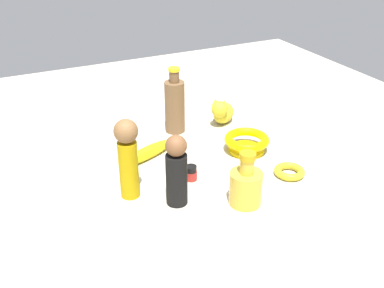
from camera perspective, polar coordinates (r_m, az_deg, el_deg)
ground at (r=1.29m, az=0.00°, el=-2.81°), size 2.00×2.00×0.00m
bottle_tall at (r=1.45m, az=-2.15°, el=4.85°), size 0.06×0.06×0.21m
cat_figurine at (r=1.53m, az=3.78°, el=4.04°), size 0.11×0.11×0.10m
banana at (r=1.33m, az=-5.52°, el=-1.07°), size 0.19×0.11×0.04m
person_figure_child at (r=1.10m, az=-1.93°, el=-3.30°), size 0.06×0.06×0.18m
bowl at (r=1.36m, az=6.79°, el=0.28°), size 0.13×0.13×0.05m
bangle at (r=1.28m, az=11.96°, el=-3.35°), size 0.08×0.08×0.02m
nail_polish_jar at (r=1.22m, az=-0.13°, el=-3.60°), size 0.03×0.03×0.04m
bottle_short at (r=1.12m, az=6.67°, el=-5.11°), size 0.08×0.08×0.14m
person_figure_adult at (r=1.12m, az=-7.95°, el=-1.45°), size 0.07×0.07×0.21m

